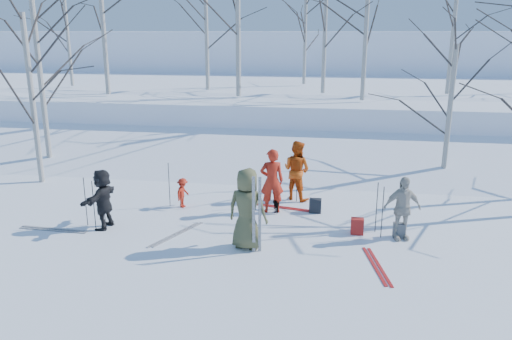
% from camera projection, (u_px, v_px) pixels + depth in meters
% --- Properties ---
extents(ground, '(120.00, 120.00, 0.00)m').
position_uv_depth(ground, '(247.00, 234.00, 12.81)').
color(ground, white).
rests_on(ground, ground).
extents(snow_ramp, '(70.00, 9.49, 4.12)m').
position_uv_depth(snow_ramp, '(278.00, 161.00, 19.42)').
color(snow_ramp, white).
rests_on(snow_ramp, ground).
extents(snow_plateau, '(70.00, 18.00, 2.20)m').
position_uv_depth(snow_plateau, '(298.00, 104.00, 28.71)').
color(snow_plateau, white).
rests_on(snow_plateau, ground).
extents(far_hill, '(90.00, 30.00, 6.00)m').
position_uv_depth(far_hill, '(315.00, 63.00, 48.41)').
color(far_hill, white).
rests_on(far_hill, ground).
extents(skier_olive_center, '(1.06, 0.80, 1.97)m').
position_uv_depth(skier_olive_center, '(247.00, 209.00, 11.76)').
color(skier_olive_center, '#494B2D').
rests_on(skier_olive_center, ground).
extents(skier_red_north, '(0.76, 0.59, 1.86)m').
position_uv_depth(skier_red_north, '(272.00, 181.00, 14.16)').
color(skier_red_north, '#AA1E0F').
rests_on(skier_red_north, ground).
extents(skier_redor_behind, '(1.12, 1.04, 1.84)m').
position_uv_depth(skier_redor_behind, '(297.00, 170.00, 15.26)').
color(skier_redor_behind, '#C64B0F').
rests_on(skier_redor_behind, ground).
extents(skier_red_seated, '(0.44, 0.63, 0.89)m').
position_uv_depth(skier_red_seated, '(183.00, 193.00, 14.66)').
color(skier_red_seated, '#AA1E0F').
rests_on(skier_red_seated, ground).
extents(skier_cream_east, '(1.02, 0.63, 1.62)m').
position_uv_depth(skier_cream_east, '(402.00, 208.00, 12.30)').
color(skier_cream_east, beige).
rests_on(skier_cream_east, ground).
extents(skier_grey_west, '(0.60, 1.52, 1.60)m').
position_uv_depth(skier_grey_west, '(103.00, 199.00, 13.03)').
color(skier_grey_west, black).
rests_on(skier_grey_west, ground).
extents(dog, '(0.41, 0.64, 0.50)m').
position_uv_depth(dog, '(278.00, 203.00, 14.40)').
color(dog, black).
rests_on(dog, ground).
extents(upright_ski_left, '(0.09, 0.16, 1.90)m').
position_uv_depth(upright_ski_left, '(254.00, 215.00, 11.46)').
color(upright_ski_left, silver).
rests_on(upright_ski_left, ground).
extents(upright_ski_right, '(0.11, 0.23, 1.89)m').
position_uv_depth(upright_ski_right, '(260.00, 215.00, 11.47)').
color(upright_ski_right, silver).
rests_on(upright_ski_right, ground).
extents(ski_pair_a, '(0.33, 1.91, 0.02)m').
position_uv_depth(ski_pair_a, '(53.00, 229.00, 13.08)').
color(ski_pair_a, silver).
rests_on(ski_pair_a, ground).
extents(ski_pair_b, '(1.60, 2.05, 0.02)m').
position_uv_depth(ski_pair_b, '(176.00, 234.00, 12.77)').
color(ski_pair_b, silver).
rests_on(ski_pair_b, ground).
extents(ski_pair_c, '(0.99, 1.98, 0.02)m').
position_uv_depth(ski_pair_c, '(282.00, 207.00, 14.73)').
color(ski_pair_c, '#A71817').
rests_on(ski_pair_c, ground).
extents(ski_pair_d, '(0.92, 1.98, 0.02)m').
position_uv_depth(ski_pair_d, '(377.00, 266.00, 11.05)').
color(ski_pair_d, '#A71817').
rests_on(ski_pair_d, ground).
extents(ski_pole_a, '(0.02, 0.02, 1.34)m').
position_uv_depth(ski_pole_a, '(274.00, 185.00, 14.65)').
color(ski_pole_a, black).
rests_on(ski_pole_a, ground).
extents(ski_pole_b, '(0.02, 0.02, 1.34)m').
position_uv_depth(ski_pole_b, '(297.00, 180.00, 15.09)').
color(ski_pole_b, black).
rests_on(ski_pole_b, ground).
extents(ski_pole_c, '(0.02, 0.02, 1.34)m').
position_uv_depth(ski_pole_c, '(94.00, 206.00, 12.90)').
color(ski_pole_c, black).
rests_on(ski_pole_c, ground).
extents(ski_pole_d, '(0.02, 0.02, 1.34)m').
position_uv_depth(ski_pole_d, '(382.00, 212.00, 12.44)').
color(ski_pole_d, black).
rests_on(ski_pole_d, ground).
extents(ski_pole_e, '(0.02, 0.02, 1.34)m').
position_uv_depth(ski_pole_e, '(86.00, 202.00, 13.21)').
color(ski_pole_e, black).
rests_on(ski_pole_e, ground).
extents(ski_pole_f, '(0.02, 0.02, 1.34)m').
position_uv_depth(ski_pole_f, '(104.00, 203.00, 13.13)').
color(ski_pole_f, black).
rests_on(ski_pole_f, ground).
extents(ski_pole_g, '(0.02, 0.02, 1.34)m').
position_uv_depth(ski_pole_g, '(169.00, 185.00, 14.68)').
color(ski_pole_g, black).
rests_on(ski_pole_g, ground).
extents(ski_pole_h, '(0.02, 0.02, 1.34)m').
position_uv_depth(ski_pole_h, '(377.00, 207.00, 12.78)').
color(ski_pole_h, black).
rests_on(ski_pole_h, ground).
extents(backpack_red, '(0.32, 0.22, 0.42)m').
position_uv_depth(backpack_red, '(357.00, 226.00, 12.77)').
color(backpack_red, '#A41E19').
rests_on(backpack_red, ground).
extents(backpack_grey, '(0.30, 0.20, 0.38)m').
position_uv_depth(backpack_grey, '(399.00, 230.00, 12.56)').
color(backpack_grey, '#4F5256').
rests_on(backpack_grey, ground).
extents(backpack_dark, '(0.34, 0.24, 0.40)m').
position_uv_depth(backpack_dark, '(315.00, 206.00, 14.30)').
color(backpack_dark, black).
rests_on(backpack_dark, ground).
extents(birch_plateau_a, '(4.75, 4.75, 5.92)m').
position_uv_depth(birch_plateau_a, '(325.00, 28.00, 22.88)').
color(birch_plateau_a, silver).
rests_on(birch_plateau_a, snow_plateau).
extents(birch_plateau_c, '(5.86, 5.86, 7.52)m').
position_uv_depth(birch_plateau_c, '(238.00, 9.00, 21.57)').
color(birch_plateau_c, silver).
rests_on(birch_plateau_c, snow_plateau).
extents(birch_plateau_d, '(4.51, 4.51, 5.59)m').
position_uv_depth(birch_plateau_d, '(206.00, 32.00, 24.25)').
color(birch_plateau_d, silver).
rests_on(birch_plateau_d, snow_plateau).
extents(birch_plateau_e, '(3.94, 3.94, 4.77)m').
position_uv_depth(birch_plateau_e, '(68.00, 40.00, 26.14)').
color(birch_plateau_e, silver).
rests_on(birch_plateau_e, snow_plateau).
extents(birch_plateau_f, '(4.10, 4.10, 5.00)m').
position_uv_depth(birch_plateau_f, '(452.00, 39.00, 22.65)').
color(birch_plateau_f, silver).
rests_on(birch_plateau_f, snow_plateau).
extents(birch_plateau_g, '(4.55, 4.55, 5.64)m').
position_uv_depth(birch_plateau_g, '(366.00, 31.00, 20.48)').
color(birch_plateau_g, silver).
rests_on(birch_plateau_g, snow_plateau).
extents(birch_plateau_h, '(5.59, 5.59, 7.12)m').
position_uv_depth(birch_plateau_h, '(102.00, 14.00, 22.30)').
color(birch_plateau_h, silver).
rests_on(birch_plateau_h, snow_plateau).
extents(birch_plateau_i, '(4.01, 4.01, 4.88)m').
position_uv_depth(birch_plateau_i, '(305.00, 39.00, 27.03)').
color(birch_plateau_i, silver).
rests_on(birch_plateau_i, snow_plateau).
extents(birch_edge_a, '(4.53, 4.53, 5.61)m').
position_uv_depth(birch_edge_a, '(32.00, 101.00, 16.52)').
color(birch_edge_a, silver).
rests_on(birch_edge_a, ground).
extents(birch_edge_d, '(5.11, 5.11, 6.44)m').
position_uv_depth(birch_edge_d, '(41.00, 82.00, 18.36)').
color(birch_edge_d, silver).
rests_on(birch_edge_d, ground).
extents(birch_edge_e, '(3.85, 3.85, 4.64)m').
position_uv_depth(birch_edge_e, '(449.00, 115.00, 16.73)').
color(birch_edge_e, silver).
rests_on(birch_edge_e, ground).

